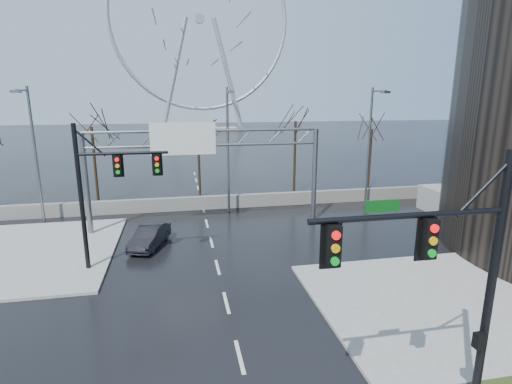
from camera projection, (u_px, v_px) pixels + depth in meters
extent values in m
plane|color=black|center=(240.00, 357.00, 14.67)|extent=(260.00, 260.00, 0.00)
cube|color=gray|center=(446.00, 302.00, 18.44)|extent=(12.00, 10.00, 0.15)
cube|color=gray|center=(29.00, 254.00, 24.03)|extent=(10.00, 12.00, 0.15)
cube|color=slate|center=(203.00, 203.00, 33.61)|extent=(52.00, 0.50, 1.10)
cylinder|color=black|center=(490.00, 292.00, 11.14)|extent=(0.24, 0.24, 8.00)
cylinder|color=black|center=(410.00, 216.00, 10.07)|extent=(5.40, 0.16, 0.16)
cube|color=black|center=(429.00, 239.00, 10.16)|extent=(0.35, 0.28, 1.05)
cube|color=black|center=(333.00, 246.00, 9.67)|extent=(0.35, 0.28, 1.05)
cylinder|color=black|center=(81.00, 200.00, 21.00)|extent=(0.24, 0.24, 8.00)
cylinder|color=black|center=(123.00, 153.00, 20.86)|extent=(4.60, 0.16, 0.16)
cube|color=black|center=(118.00, 165.00, 20.80)|extent=(0.35, 0.28, 1.05)
cube|color=black|center=(157.00, 164.00, 21.18)|extent=(0.35, 0.28, 1.05)
cylinder|color=slate|center=(86.00, 185.00, 26.65)|extent=(0.36, 0.36, 7.00)
cylinder|color=slate|center=(314.00, 176.00, 29.66)|extent=(0.36, 0.36, 7.00)
cylinder|color=slate|center=(205.00, 131.00, 27.33)|extent=(16.00, 0.20, 0.20)
cylinder|color=slate|center=(205.00, 145.00, 27.56)|extent=(16.00, 0.20, 0.20)
cube|color=#094811|center=(183.00, 139.00, 27.02)|extent=(4.20, 0.10, 2.00)
cube|color=silver|center=(183.00, 139.00, 26.96)|extent=(4.40, 0.02, 2.20)
cylinder|color=slate|center=(36.00, 157.00, 28.88)|extent=(0.20, 0.20, 10.00)
cylinder|color=slate|center=(21.00, 90.00, 26.72)|extent=(0.12, 2.20, 0.12)
cube|color=slate|center=(16.00, 91.00, 25.79)|extent=(0.50, 0.70, 0.18)
cylinder|color=slate|center=(228.00, 152.00, 31.51)|extent=(0.20, 0.20, 10.00)
cylinder|color=slate|center=(229.00, 91.00, 29.35)|extent=(0.12, 2.20, 0.12)
cube|color=slate|center=(231.00, 92.00, 28.42)|extent=(0.50, 0.70, 0.18)
cylinder|color=slate|center=(369.00, 148.00, 33.77)|extent=(0.20, 0.20, 10.00)
cylinder|color=slate|center=(379.00, 91.00, 31.61)|extent=(0.12, 2.20, 0.12)
cube|color=slate|center=(385.00, 92.00, 30.68)|extent=(0.50, 0.70, 0.18)
cylinder|color=black|center=(95.00, 166.00, 34.59)|extent=(0.24, 0.24, 6.75)
cylinder|color=black|center=(199.00, 166.00, 37.34)|extent=(0.24, 0.24, 5.85)
cylinder|color=black|center=(295.00, 158.00, 37.95)|extent=(0.24, 0.24, 7.02)
cylinder|color=black|center=(370.00, 160.00, 40.03)|extent=(0.24, 0.24, 6.12)
cube|color=gray|center=(203.00, 130.00, 106.07)|extent=(18.00, 6.00, 1.00)
torus|color=#B2B2B7|center=(200.00, 19.00, 99.59)|extent=(45.00, 1.00, 45.00)
cylinder|color=#B2B2B7|center=(200.00, 19.00, 99.59)|extent=(2.40, 1.50, 2.40)
cylinder|color=#B2B2B7|center=(174.00, 77.00, 101.57)|extent=(8.28, 1.20, 28.82)
cylinder|color=#B2B2B7|center=(228.00, 77.00, 104.21)|extent=(8.28, 1.20, 28.82)
imported|color=black|center=(150.00, 236.00, 25.23)|extent=(2.64, 4.31, 1.34)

